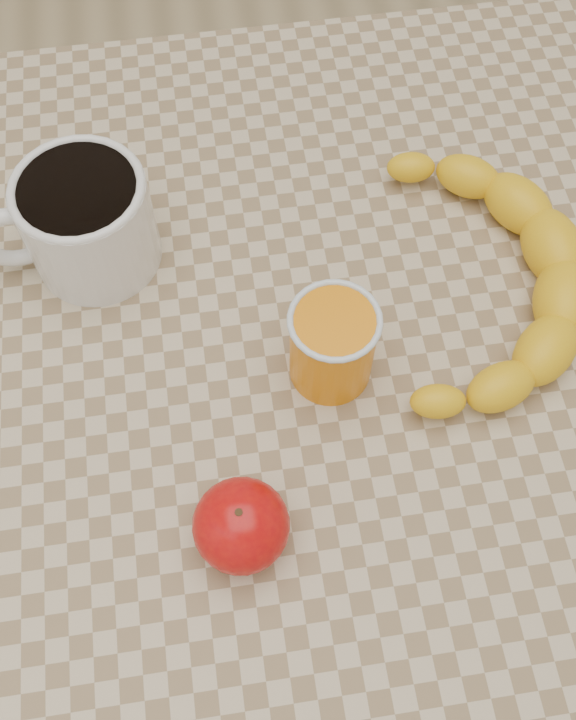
{
  "coord_description": "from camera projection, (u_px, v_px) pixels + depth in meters",
  "views": [
    {
      "loc": [
        -0.04,
        -0.29,
        1.33
      ],
      "look_at": [
        0.0,
        0.0,
        0.77
      ],
      "focal_mm": 40.0,
      "sensor_mm": 36.0,
      "label": 1
    }
  ],
  "objects": [
    {
      "name": "ground",
      "position": [
        288.0,
        576.0,
        1.31
      ],
      "size": [
        3.0,
        3.0,
        0.0
      ],
      "primitive_type": "plane",
      "color": "tan",
      "rests_on": "ground"
    },
    {
      "name": "table",
      "position": [
        288.0,
        414.0,
        0.72
      ],
      "size": [
        0.8,
        0.8,
        0.75
      ],
      "color": "tan",
      "rests_on": "ground"
    },
    {
      "name": "coffee_mug",
      "position": [
        83.0,
        220.0,
        0.65
      ],
      "size": [
        0.16,
        0.12,
        0.09
      ],
      "color": "silver",
      "rests_on": "table"
    },
    {
      "name": "orange_juice_glass",
      "position": [
        332.0,
        345.0,
        0.61
      ],
      "size": [
        0.07,
        0.07,
        0.08
      ],
      "color": "orange",
      "rests_on": "table"
    },
    {
      "name": "apple",
      "position": [
        241.0,
        525.0,
        0.56
      ],
      "size": [
        0.08,
        0.08,
        0.06
      ],
      "color": "#A3050A",
      "rests_on": "table"
    },
    {
      "name": "banana",
      "position": [
        482.0,
        278.0,
        0.66
      ],
      "size": [
        0.39,
        0.43,
        0.05
      ],
      "primitive_type": null,
      "rotation": [
        0.0,
        0.0,
        -0.3
      ],
      "color": "yellow",
      "rests_on": "table"
    }
  ]
}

